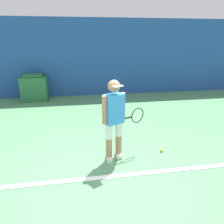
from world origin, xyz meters
The scene contains 6 objects.
ground_plane centered at (0.00, 0.00, 0.00)m, with size 24.00×24.00×0.00m, color #518C5B.
back_wall centered at (0.00, 5.47, 1.45)m, with size 24.00×0.10×2.91m.
court_baseline centered at (0.00, -0.13, 0.01)m, with size 21.60×0.10×0.01m.
tennis_player centered at (0.32, 0.46, 0.83)m, with size 0.88×0.50×1.51m.
tennis_ball centered at (1.30, 0.53, 0.03)m, with size 0.07×0.07×0.07m.
covered_chair centered at (-1.82, 5.02, 0.46)m, with size 0.91×0.69×0.97m.
Camera 1 is at (-0.34, -3.17, 2.18)m, focal length 35.00 mm.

